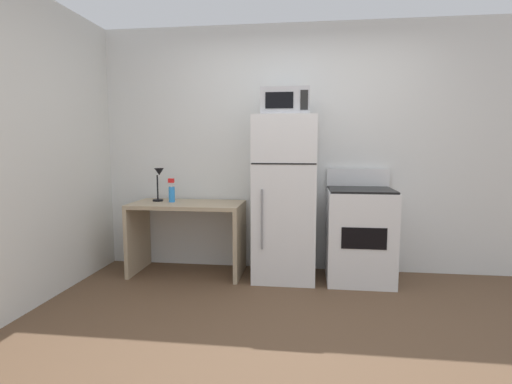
{
  "coord_description": "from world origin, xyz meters",
  "views": [
    {
      "loc": [
        0.07,
        -2.62,
        1.33
      ],
      "look_at": [
        -0.41,
        1.1,
        0.9
      ],
      "focal_mm": 27.92,
      "sensor_mm": 36.0,
      "label": 1
    }
  ],
  "objects_px": {
    "desk_lamp": "(159,179)",
    "oven_range": "(360,234)",
    "desk": "(188,224)",
    "microwave": "(286,102)",
    "spray_bottle": "(172,193)",
    "refrigerator": "(285,198)"
  },
  "relations": [
    {
      "from": "desk",
      "to": "oven_range",
      "type": "xyz_separation_m",
      "value": [
        1.75,
        -0.0,
        -0.06
      ]
    },
    {
      "from": "desk",
      "to": "refrigerator",
      "type": "xyz_separation_m",
      "value": [
        1.01,
        -0.0,
        0.29
      ]
    },
    {
      "from": "desk_lamp",
      "to": "spray_bottle",
      "type": "xyz_separation_m",
      "value": [
        0.15,
        -0.04,
        -0.14
      ]
    },
    {
      "from": "desk",
      "to": "refrigerator",
      "type": "height_order",
      "value": "refrigerator"
    },
    {
      "from": "spray_bottle",
      "to": "refrigerator",
      "type": "relative_size",
      "value": 0.15
    },
    {
      "from": "spray_bottle",
      "to": "refrigerator",
      "type": "xyz_separation_m",
      "value": [
        1.19,
        -0.02,
        -0.04
      ]
    },
    {
      "from": "desk_lamp",
      "to": "refrigerator",
      "type": "distance_m",
      "value": 1.35
    },
    {
      "from": "desk",
      "to": "refrigerator",
      "type": "distance_m",
      "value": 1.05
    },
    {
      "from": "microwave",
      "to": "refrigerator",
      "type": "bearing_deg",
      "value": 90.33
    },
    {
      "from": "desk_lamp",
      "to": "microwave",
      "type": "distance_m",
      "value": 1.54
    },
    {
      "from": "spray_bottle",
      "to": "oven_range",
      "type": "bearing_deg",
      "value": -0.67
    },
    {
      "from": "desk_lamp",
      "to": "spray_bottle",
      "type": "height_order",
      "value": "desk_lamp"
    },
    {
      "from": "desk_lamp",
      "to": "oven_range",
      "type": "height_order",
      "value": "desk_lamp"
    },
    {
      "from": "desk",
      "to": "desk_lamp",
      "type": "xyz_separation_m",
      "value": [
        -0.32,
        0.06,
        0.47
      ]
    },
    {
      "from": "desk_lamp",
      "to": "microwave",
      "type": "relative_size",
      "value": 0.77
    },
    {
      "from": "desk_lamp",
      "to": "microwave",
      "type": "bearing_deg",
      "value": -3.54
    },
    {
      "from": "desk",
      "to": "desk_lamp",
      "type": "bearing_deg",
      "value": 169.66
    },
    {
      "from": "desk",
      "to": "oven_range",
      "type": "distance_m",
      "value": 1.76
    },
    {
      "from": "refrigerator",
      "to": "microwave",
      "type": "height_order",
      "value": "microwave"
    },
    {
      "from": "refrigerator",
      "to": "microwave",
      "type": "relative_size",
      "value": 3.54
    },
    {
      "from": "refrigerator",
      "to": "oven_range",
      "type": "bearing_deg",
      "value": 0.14
    },
    {
      "from": "refrigerator",
      "to": "microwave",
      "type": "bearing_deg",
      "value": -89.67
    }
  ]
}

